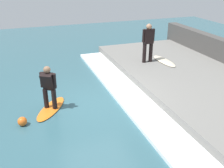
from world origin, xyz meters
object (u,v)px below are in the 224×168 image
object	(u,v)px
surfboard_riding	(51,108)
marker_buoy	(22,121)
surfer_riding	(49,85)
surfer_waiting_near	(148,41)
surfboard_waiting_near	(164,61)

from	to	relation	value
surfboard_riding	marker_buoy	size ratio (longest dim) A/B	6.33
surfer_riding	surfer_waiting_near	xyz separation A→B (m)	(4.62, 2.24, 0.48)
surfboard_riding	surfer_riding	bearing A→B (deg)	90.00
surfboard_riding	surfer_waiting_near	xyz separation A→B (m)	(4.62, 2.24, 1.31)
surfer_waiting_near	surfer_riding	bearing A→B (deg)	-154.11
surfboard_waiting_near	marker_buoy	world-z (taller)	surfboard_waiting_near
surfboard_waiting_near	marker_buoy	distance (m)	6.86
surfboard_riding	surfboard_waiting_near	xyz separation A→B (m)	(5.37, 2.02, 0.38)
surfer_riding	surfboard_waiting_near	distance (m)	5.76
surfer_riding	surfer_waiting_near	world-z (taller)	surfer_waiting_near
surfer_riding	surfboard_waiting_near	xyz separation A→B (m)	(5.37, 2.02, -0.45)
surfer_waiting_near	surfboard_waiting_near	distance (m)	1.22
surfer_waiting_near	surfboard_waiting_near	xyz separation A→B (m)	(0.75, -0.22, -0.93)
surfboard_waiting_near	marker_buoy	xyz separation A→B (m)	(-6.29, -2.71, -0.27)
surfboard_riding	surfer_waiting_near	size ratio (longest dim) A/B	1.01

